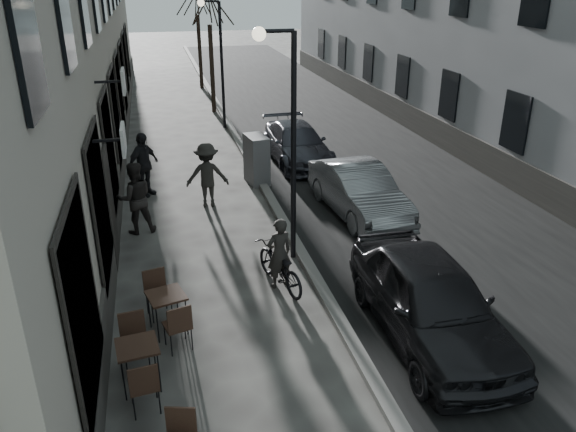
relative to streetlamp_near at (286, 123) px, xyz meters
name	(u,v)px	position (x,y,z in m)	size (l,w,h in m)	color
road	(326,134)	(4.02, 10.00, -3.16)	(7.30, 60.00, 0.00)	black
kerb	(237,139)	(0.37, 10.00, -3.10)	(0.25, 60.00, 0.12)	slate
streetlamp_near	(286,123)	(0.00, 0.00, 0.00)	(0.90, 0.28, 5.09)	black
streetlamp_far	(217,50)	(0.00, 12.00, 0.00)	(0.90, 0.28, 5.09)	black
tree_near	(209,6)	(0.07, 15.00, 1.50)	(2.40, 2.40, 5.70)	black
tree_far	(197,0)	(0.07, 21.00, 1.50)	(2.40, 2.40, 5.70)	black
bistro_set_b	(139,361)	(-3.24, -3.71, -2.69)	(0.71, 1.59, 0.92)	black
bistro_set_c	(167,309)	(-2.75, -2.31, -2.69)	(0.82, 1.61, 0.92)	black
utility_cabinet	(257,160)	(0.27, 5.09, -2.41)	(0.55, 1.00, 1.50)	slate
bicycle	(279,266)	(-0.42, -1.20, -2.69)	(0.62, 1.78, 0.94)	black
cyclist_rider	(279,253)	(-0.42, -1.20, -2.39)	(0.56, 0.37, 1.53)	#272422
pedestrian_near	(135,198)	(-3.31, 2.22, -2.24)	(0.89, 0.70, 1.84)	black
pedestrian_mid	(207,175)	(-1.39, 3.57, -2.25)	(1.17, 0.67, 1.81)	#282623
pedestrian_far	(143,165)	(-3.10, 4.80, -2.22)	(1.10, 0.46, 1.88)	black
car_near	(430,300)	(1.78, -3.55, -2.40)	(1.79, 4.46, 1.52)	black
car_mid	(359,191)	(2.47, 1.99, -2.48)	(1.44, 4.12, 1.36)	gray
car_far	(297,144)	(2.01, 6.88, -2.53)	(1.77, 4.35, 1.26)	#35363E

